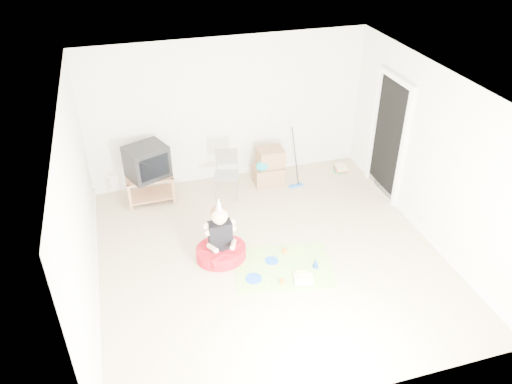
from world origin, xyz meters
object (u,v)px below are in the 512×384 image
object	(u,v)px
folding_chair	(226,175)
birthday_cake	(303,279)
tv_stand	(150,186)
crt_tv	(147,162)
cardboard_boxes	(269,167)
seated_woman	(221,246)

from	to	relation	value
folding_chair	birthday_cake	distance (m)	2.51
tv_stand	birthday_cake	xyz separation A→B (m)	(1.81, -2.67, -0.25)
crt_tv	folding_chair	distance (m)	1.36
tv_stand	folding_chair	bearing A→B (deg)	-10.76
crt_tv	cardboard_boxes	distance (m)	2.18
cardboard_boxes	birthday_cake	size ratio (longest dim) A/B	2.24
tv_stand	seated_woman	xyz separation A→B (m)	(0.82, -1.86, -0.06)
tv_stand	seated_woman	distance (m)	2.03
tv_stand	cardboard_boxes	bearing A→B (deg)	0.15
seated_woman	birthday_cake	size ratio (longest dim) A/B	3.56
tv_stand	folding_chair	world-z (taller)	folding_chair
folding_chair	seated_woman	world-z (taller)	seated_woman
birthday_cake	cardboard_boxes	bearing A→B (deg)	83.00
crt_tv	cardboard_boxes	xyz separation A→B (m)	(2.14, 0.01, -0.45)
tv_stand	birthday_cake	size ratio (longest dim) A/B	2.68
crt_tv	folding_chair	size ratio (longest dim) A/B	0.72
crt_tv	cardboard_boxes	world-z (taller)	crt_tv
crt_tv	folding_chair	bearing A→B (deg)	-33.41
tv_stand	birthday_cake	distance (m)	3.23
crt_tv	tv_stand	bearing A→B (deg)	93.92
crt_tv	birthday_cake	size ratio (longest dim) A/B	2.15
folding_chair	cardboard_boxes	xyz separation A→B (m)	(0.85, 0.25, -0.11)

